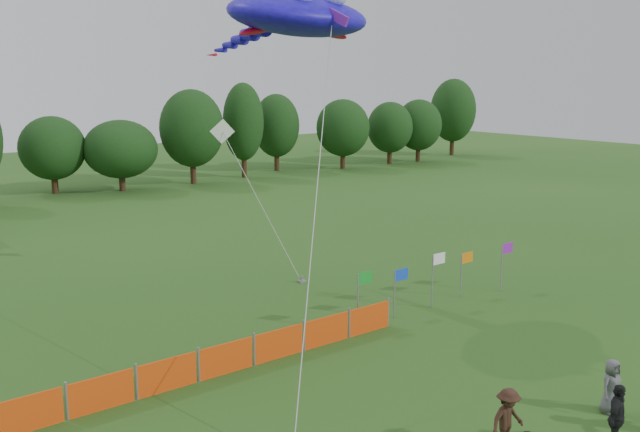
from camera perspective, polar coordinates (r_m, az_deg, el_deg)
treeline at (r=56.72m, az=-23.72°, el=5.25°), size 104.57×8.78×8.36m
barrier_fence at (r=21.97m, az=-12.14°, el=-12.33°), size 17.90×0.06×1.00m
flag_row at (r=28.88m, az=9.20°, el=-4.58°), size 8.73×0.58×2.20m
spectator_c at (r=18.90m, az=14.78°, el=-15.48°), size 1.08×0.66×1.62m
spectator_d at (r=19.65m, az=22.65°, el=-14.71°), size 1.11×0.72×1.76m
spectator_e at (r=21.69m, az=22.24°, el=-12.48°), size 0.77×0.52×1.55m
stingray_kite at (r=28.59m, az=-2.20°, el=15.61°), size 11.33×18.46×12.51m
small_kite_white at (r=32.18m, az=-5.97°, el=3.25°), size 2.80×3.42×7.26m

